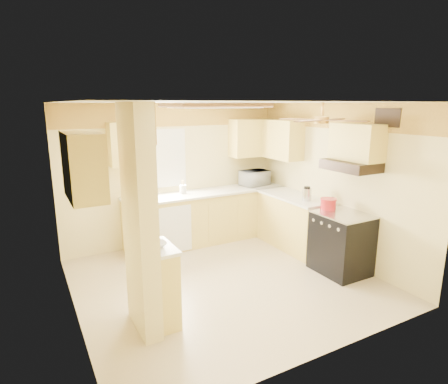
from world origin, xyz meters
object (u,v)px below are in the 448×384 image
stove (341,243)px  microwave (255,178)px  dutch_oven (328,204)px  bowl (157,245)px  kettle (307,194)px

stove → microwave: 2.27m
stove → microwave: size_ratio=1.74×
stove → microwave: microwave is taller
microwave → dutch_oven: bearing=87.1°
microwave → bowl: bearing=32.6°
microwave → dutch_oven: size_ratio=2.12×
stove → microwave: (-0.13, 2.18, 0.63)m
microwave → kettle: (0.10, -1.39, -0.04)m
dutch_oven → kettle: kettle is taller
stove → kettle: kettle is taller
stove → kettle: size_ratio=3.92×
stove → bowl: bowl is taller
stove → dutch_oven: 0.61m
stove → dutch_oven: bearing=94.2°
kettle → microwave: bearing=94.2°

